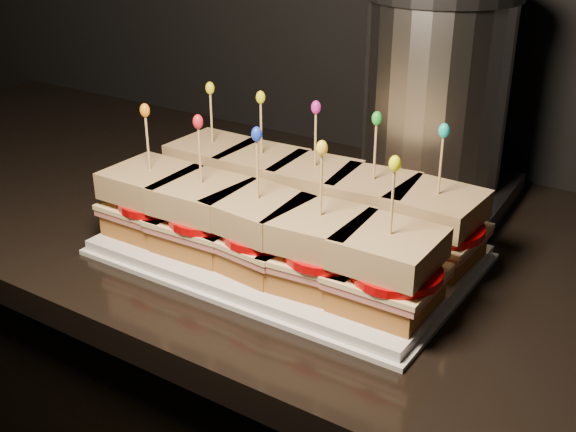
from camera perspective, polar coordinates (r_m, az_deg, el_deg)
The scene contains 75 objects.
platter at distance 0.89m, azimuth -0.00°, elevation -2.69°, with size 0.43×0.26×0.02m, color silver.
platter_rim at distance 0.89m, azimuth -0.00°, elevation -3.03°, with size 0.44×0.28×0.01m, color silver.
sandwich_0_bread_bot at distance 1.01m, azimuth -5.82°, elevation 2.11°, with size 0.09×0.09×0.03m, color brown.
sandwich_0_ham at distance 1.01m, azimuth -5.86°, elevation 3.01°, with size 0.10×0.10×0.01m, color #B0605E.
sandwich_0_cheese at distance 1.00m, azimuth -5.88°, elevation 3.39°, with size 0.11×0.10×0.01m, color #F6D694.
sandwich_0_tomato at distance 0.99m, azimuth -5.57°, elevation 3.55°, with size 0.09×0.09×0.01m, color #C00405.
sandwich_0_bread_top at distance 0.99m, azimuth -5.95°, elevation 4.91°, with size 0.10×0.10×0.03m, color #553412.
sandwich_0_pick at distance 0.98m, azimuth -6.07°, elevation 7.47°, with size 0.00×0.00×0.09m, color tan.
sandwich_0_frill at distance 0.97m, azimuth -6.19°, elevation 10.02°, with size 0.01×0.01×0.02m, color yellow.
sandwich_1_bread_bot at distance 0.97m, azimuth -2.04°, elevation 1.10°, with size 0.09×0.09×0.03m, color brown.
sandwich_1_ham at distance 0.96m, azimuth -2.06°, elevation 2.04°, with size 0.10×0.10×0.01m, color #B0605E.
sandwich_1_cheese at distance 0.96m, azimuth -2.07°, elevation 2.42°, with size 0.11×0.10×0.01m, color #F6D694.
sandwich_1_tomato at distance 0.94m, azimuth -1.69°, elevation 2.58°, with size 0.09×0.09×0.01m, color #C00405.
sandwich_1_bread_top at distance 0.95m, azimuth -2.09°, elevation 4.02°, with size 0.10×0.10×0.03m, color #553412.
sandwich_1_pick at distance 0.93m, azimuth -2.14°, elevation 6.69°, with size 0.00×0.00×0.09m, color tan.
sandwich_1_frill at distance 0.92m, azimuth -2.18°, elevation 9.36°, with size 0.01×0.01×0.02m, color yellow.
sandwich_2_bread_bot at distance 0.93m, azimuth 2.08°, elevation -0.01°, with size 0.09×0.09×0.03m, color brown.
sandwich_2_ham at distance 0.92m, azimuth 2.10°, elevation 0.96°, with size 0.10×0.10×0.01m, color #B0605E.
sandwich_2_cheese at distance 0.92m, azimuth 2.10°, elevation 1.36°, with size 0.11×0.10×0.01m, color #F6D694.
sandwich_2_tomato at distance 0.90m, azimuth 2.56°, elevation 1.50°, with size 0.09×0.09×0.01m, color #C00405.
sandwich_2_bread_top at distance 0.91m, azimuth 2.13°, elevation 3.01°, with size 0.10×0.10×0.03m, color #553412.
sandwich_2_pick at distance 0.89m, azimuth 2.18°, elevation 5.79°, with size 0.00×0.00×0.09m, color tan.
sandwich_2_frill at distance 0.88m, azimuth 2.22°, elevation 8.58°, with size 0.01×0.01×0.02m, color #CC1D9A.
sandwich_3_bread_bot at distance 0.89m, azimuth 6.56°, elevation -1.22°, with size 0.09×0.09×0.03m, color brown.
sandwich_3_ham at distance 0.88m, azimuth 6.61°, elevation -0.22°, with size 0.10×0.10×0.01m, color #B0605E.
sandwich_3_cheese at distance 0.88m, azimuth 6.63°, elevation 0.19°, with size 0.11×0.10×0.01m, color #F6D694.
sandwich_3_tomato at distance 0.87m, azimuth 7.18°, elevation 0.32°, with size 0.09×0.09×0.01m, color #C00405.
sandwich_3_bread_top at distance 0.87m, azimuth 6.72°, elevation 1.90°, with size 0.10×0.10×0.03m, color #553412.
sandwich_3_pick at distance 0.85m, azimuth 6.88°, elevation 4.78°, with size 0.00×0.00×0.09m, color tan.
sandwich_3_frill at distance 0.84m, azimuth 7.03°, elevation 7.67°, with size 0.01×0.01×0.02m, color green.
sandwich_4_bread_bot at distance 0.86m, azimuth 11.37°, elevation -2.51°, with size 0.09×0.09×0.03m, color brown.
sandwich_4_ham at distance 0.85m, azimuth 11.47°, elevation -1.49°, with size 0.10×0.10×0.01m, color #B0605E.
sandwich_4_cheese at distance 0.85m, azimuth 11.50°, elevation -1.07°, with size 0.11×0.10×0.01m, color #F6D694.
sandwich_4_tomato at distance 0.84m, azimuth 12.14°, elevation -0.95°, with size 0.09×0.09×0.01m, color #C00405.
sandwich_4_bread_top at distance 0.84m, azimuth 11.67°, elevation 0.68°, with size 0.10×0.10×0.03m, color #553412.
sandwich_4_pick at distance 0.82m, azimuth 11.94°, elevation 3.64°, with size 0.00×0.00×0.09m, color tan.
sandwich_4_frill at distance 0.81m, azimuth 12.22°, elevation 6.62°, with size 0.01×0.01×0.02m, color #0EB9AF.
sandwich_5_bread_bot at distance 0.93m, azimuth -10.52°, elevation -0.34°, with size 0.09×0.09×0.03m, color brown.
sandwich_5_ham at distance 0.92m, azimuth -10.60°, elevation 0.63°, with size 0.10×0.10×0.01m, color #B0605E.
sandwich_5_cheese at distance 0.92m, azimuth -10.64°, elevation 1.02°, with size 0.11×0.10×0.01m, color #F6D694.
sandwich_5_tomato at distance 0.91m, azimuth -10.38°, elevation 1.16°, with size 0.09×0.09×0.01m, color #C00405.
sandwich_5_bread_top at distance 0.91m, azimuth -10.78°, elevation 2.66°, with size 0.10×0.10×0.03m, color #553412.
sandwich_5_pick at distance 0.89m, azimuth -11.01°, elevation 5.43°, with size 0.00×0.00×0.09m, color tan.
sandwich_5_frill at distance 0.88m, azimuth -11.25°, elevation 8.19°, with size 0.01×0.01×0.02m, color orange.
sandwich_6_bread_bot at distance 0.88m, azimuth -6.64°, elevation -1.58°, with size 0.09×0.09×0.03m, color brown.
sandwich_6_ham at distance 0.87m, azimuth -6.70°, elevation -0.57°, with size 0.10×0.10×0.01m, color #B0605E.
sandwich_6_cheese at distance 0.87m, azimuth -6.72°, elevation -0.15°, with size 0.11×0.10×0.01m, color #F6D694.
sandwich_6_tomato at distance 0.85m, azimuth -6.38°, elevation -0.03°, with size 0.09×0.09×0.01m, color #C00405.
sandwich_6_bread_top at distance 0.86m, azimuth -6.81°, elevation 1.57°, with size 0.10×0.10×0.03m, color #553412.
sandwich_6_pick at distance 0.84m, azimuth -6.97°, elevation 4.48°, with size 0.00×0.00×0.09m, color tan.
sandwich_6_frill at distance 0.83m, azimuth -7.13°, elevation 7.41°, with size 0.01×0.01×0.02m, color red.
sandwich_7_bread_bot at distance 0.83m, azimuth -2.31°, elevation -2.96°, with size 0.09×0.09×0.03m, color brown.
sandwich_7_ham at distance 0.83m, azimuth -2.33°, elevation -1.90°, with size 0.10×0.10×0.01m, color #B0605E.
sandwich_7_cheese at distance 0.82m, azimuth -2.34°, elevation -1.47°, with size 0.11×0.10×0.01m, color #F6D694.
sandwich_7_tomato at distance 0.81m, azimuth -1.90°, elevation -1.36°, with size 0.09×0.09×0.01m, color #C00405.
sandwich_7_bread_top at distance 0.81m, azimuth -2.37°, elevation 0.33°, with size 0.10×0.10×0.03m, color #553412.
sandwich_7_pick at distance 0.79m, azimuth -2.43°, elevation 3.39°, with size 0.00×0.00×0.09m, color tan.
sandwich_7_frill at distance 0.78m, azimuth -2.49°, elevation 6.48°, with size 0.01×0.01×0.02m, color blue.
sandwich_8_bread_bot at distance 0.80m, azimuth 2.49°, elevation -4.46°, with size 0.09×0.09×0.03m, color brown.
sandwich_8_ham at distance 0.79m, azimuth 2.52°, elevation -3.37°, with size 0.10×0.10×0.01m, color #B0605E.
sandwich_8_cheese at distance 0.78m, azimuth 2.53°, elevation -2.92°, with size 0.11×0.10×0.01m, color #F6D694.
sandwich_8_tomato at distance 0.77m, azimuth 3.07°, elevation -2.82°, with size 0.09×0.09×0.01m, color #C00405.
sandwich_8_bread_top at distance 0.77m, azimuth 2.56°, elevation -1.05°, with size 0.10×0.10×0.03m, color #553412.
sandwich_8_pick at distance 0.75m, azimuth 2.63°, elevation 2.14°, with size 0.00×0.00×0.09m, color tan.
sandwich_8_frill at distance 0.74m, azimuth 2.70°, elevation 5.38°, with size 0.01×0.01×0.02m, color yellow.
sandwich_9_bread_bot at distance 0.76m, azimuth 7.77°, elevation -6.07°, with size 0.09×0.09×0.03m, color brown.
sandwich_9_ham at distance 0.75m, azimuth 7.85°, elevation -4.95°, with size 0.10×0.10×0.01m, color #B0605E.
sandwich_9_cheese at distance 0.75m, azimuth 7.88°, elevation -4.48°, with size 0.11×0.10×0.01m, color #F6D694.
sandwich_9_tomato at distance 0.74m, azimuth 8.54°, elevation -4.41°, with size 0.09×0.09×0.01m, color #C00405.
sandwich_9_bread_top at distance 0.74m, azimuth 8.00°, elevation -2.55°, with size 0.10×0.10×0.03m, color #553412.
sandwich_9_pick at distance 0.72m, azimuth 8.22°, elevation 0.75°, with size 0.00×0.00×0.09m, color tan.
sandwich_9_frill at distance 0.70m, azimuth 8.44°, elevation 4.11°, with size 0.01×0.01×0.02m, color #EEF906.
appliance_base at distance 1.07m, azimuth 10.93°, elevation 2.11°, with size 0.23×0.20×0.03m, color #262628.
appliance_body at distance 1.03m, azimuth 11.57°, elevation 9.42°, with size 0.20×0.20×0.25m, color silver.
appliance at distance 1.03m, azimuth 11.55°, elevation 9.16°, with size 0.23×0.20×0.30m, color silver, non-canonical shape.
Camera 1 is at (-0.34, 0.93, 1.36)m, focal length 45.00 mm.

